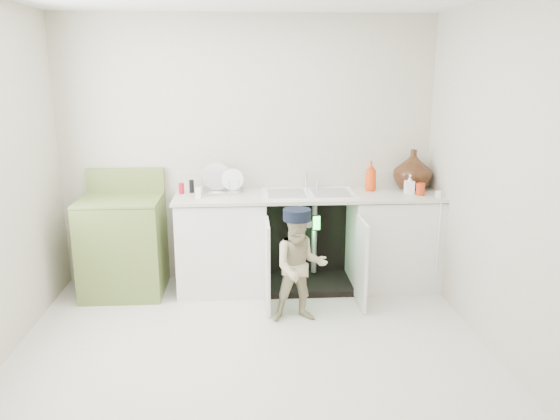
{
  "coord_description": "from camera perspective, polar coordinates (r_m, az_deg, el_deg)",
  "views": [
    {
      "loc": [
        -0.03,
        -3.64,
        2.0
      ],
      "look_at": [
        0.25,
        0.7,
        0.88
      ],
      "focal_mm": 35.0,
      "sensor_mm": 36.0,
      "label": 1
    }
  ],
  "objects": [
    {
      "name": "ground",
      "position": [
        4.15,
        -2.96,
        -14.37
      ],
      "size": [
        3.5,
        3.5,
        0.0
      ],
      "primitive_type": "plane",
      "color": "beige",
      "rests_on": "ground"
    },
    {
      "name": "room_shell",
      "position": [
        3.72,
        -3.21,
        2.77
      ],
      "size": [
        6.0,
        5.5,
        1.26
      ],
      "color": "beige",
      "rests_on": "ground"
    },
    {
      "name": "counter_run",
      "position": [
        5.12,
        3.46,
        -2.79
      ],
      "size": [
        2.44,
        1.02,
        1.28
      ],
      "color": "white",
      "rests_on": "ground"
    },
    {
      "name": "avocado_stove",
      "position": [
        5.18,
        -16.04,
        -3.45
      ],
      "size": [
        0.72,
        0.65,
        1.11
      ],
      "color": "olive",
      "rests_on": "ground"
    },
    {
      "name": "repair_worker",
      "position": [
        4.41,
        2.09,
        -5.8
      ],
      "size": [
        0.47,
        0.58,
        0.94
      ],
      "rotation": [
        0.0,
        0.0,
        0.05
      ],
      "color": "tan",
      "rests_on": "ground"
    }
  ]
}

